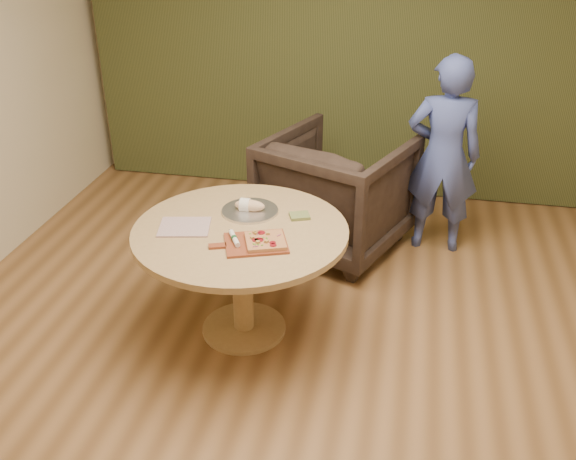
% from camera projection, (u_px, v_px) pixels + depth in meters
% --- Properties ---
extents(room_shell, '(5.04, 6.04, 2.84)m').
position_uv_depth(room_shell, '(295.00, 165.00, 3.01)').
color(room_shell, olive).
rests_on(room_shell, ground).
extents(curtain, '(4.80, 0.14, 2.78)m').
position_uv_depth(curtain, '(358.00, 39.00, 5.52)').
color(curtain, '#32391A').
rests_on(curtain, ground).
extents(pedestal_table, '(1.30, 1.30, 0.75)m').
position_uv_depth(pedestal_table, '(241.00, 249.00, 3.90)').
color(pedestal_table, tan).
rests_on(pedestal_table, ground).
extents(pizza_paddle, '(0.47, 0.38, 0.01)m').
position_uv_depth(pizza_paddle, '(254.00, 243.00, 3.66)').
color(pizza_paddle, brown).
rests_on(pizza_paddle, pedestal_table).
extents(flatbread_pizza, '(0.28, 0.28, 0.04)m').
position_uv_depth(flatbread_pizza, '(265.00, 241.00, 3.65)').
color(flatbread_pizza, '#BC7F49').
rests_on(flatbread_pizza, pizza_paddle).
extents(cutlery_roll, '(0.12, 0.18, 0.03)m').
position_uv_depth(cutlery_roll, '(234.00, 238.00, 3.67)').
color(cutlery_roll, silver).
rests_on(cutlery_roll, pizza_paddle).
extents(newspaper, '(0.34, 0.31, 0.01)m').
position_uv_depth(newspaper, '(185.00, 227.00, 3.84)').
color(newspaper, beige).
rests_on(newspaper, pedestal_table).
extents(serving_tray, '(0.36, 0.36, 0.02)m').
position_uv_depth(serving_tray, '(250.00, 211.00, 4.03)').
color(serving_tray, silver).
rests_on(serving_tray, pedestal_table).
extents(bread_roll, '(0.19, 0.09, 0.09)m').
position_uv_depth(bread_roll, '(248.00, 205.00, 4.01)').
color(bread_roll, '#E0B988').
rests_on(bread_roll, serving_tray).
extents(green_packet, '(0.15, 0.14, 0.02)m').
position_uv_depth(green_packet, '(300.00, 216.00, 3.96)').
color(green_packet, '#515F2B').
rests_on(green_packet, pedestal_table).
extents(armchair, '(1.26, 1.23, 1.01)m').
position_uv_depth(armchair, '(337.00, 187.00, 4.96)').
color(armchair, black).
rests_on(armchair, ground).
extents(person_standing, '(0.57, 0.37, 1.54)m').
position_uv_depth(person_standing, '(443.00, 156.00, 4.82)').
color(person_standing, '#42539C').
rests_on(person_standing, ground).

